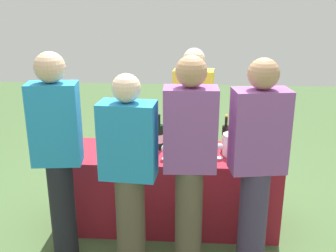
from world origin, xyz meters
name	(u,v)px	position (x,y,z in m)	size (l,w,h in m)	color
ground_plane	(168,222)	(0.00, 0.00, 0.00)	(12.00, 12.00, 0.00)	#476638
tasting_table	(168,188)	(0.00, 0.00, 0.36)	(1.98, 0.65, 0.72)	maroon
wine_bottle_0	(159,137)	(-0.09, 0.07, 0.84)	(0.08, 0.08, 0.33)	black
wine_bottle_1	(170,135)	(0.00, 0.15, 0.83)	(0.08, 0.08, 0.31)	black
wine_bottle_2	(225,137)	(0.52, 0.12, 0.84)	(0.07, 0.07, 0.33)	black
wine_bottle_3	(250,139)	(0.73, 0.06, 0.85)	(0.08, 0.08, 0.34)	black
wine_glass_0	(120,146)	(-0.41, -0.13, 0.82)	(0.07, 0.07, 0.14)	silver
wine_glass_1	(138,146)	(-0.26, -0.10, 0.82)	(0.06, 0.06, 0.13)	silver
wine_glass_2	(165,149)	(-0.01, -0.16, 0.82)	(0.07, 0.07, 0.13)	silver
wine_glass_3	(187,150)	(0.17, -0.18, 0.82)	(0.07, 0.07, 0.13)	silver
wine_glass_4	(220,147)	(0.46, -0.10, 0.82)	(0.06, 0.06, 0.14)	silver
wine_glass_5	(250,147)	(0.72, -0.07, 0.82)	(0.07, 0.07, 0.14)	silver
ice_bucket	(236,144)	(0.60, -0.01, 0.82)	(0.23, 0.23, 0.19)	silver
server_pouring	(193,120)	(0.22, 0.55, 0.86)	(0.41, 0.26, 1.59)	#3F3351
guest_0	(57,151)	(-0.81, -0.57, 0.94)	(0.39, 0.24, 1.70)	black
guest_1	(129,169)	(-0.25, -0.63, 0.84)	(0.43, 0.26, 1.56)	brown
guest_2	(190,158)	(0.20, -0.60, 0.92)	(0.40, 0.23, 1.69)	brown
guest_3	(257,160)	(0.70, -0.57, 0.91)	(0.43, 0.28, 1.67)	#3F3351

